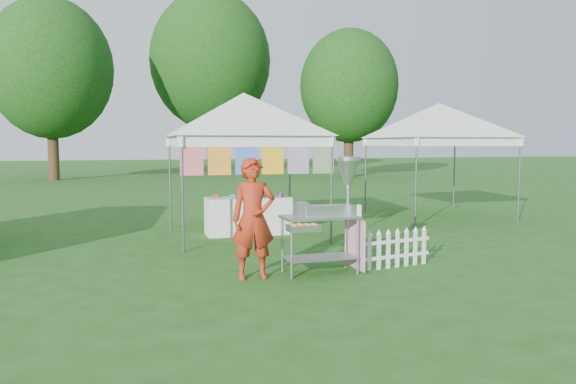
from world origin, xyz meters
name	(u,v)px	position (x,y,z in m)	size (l,w,h in m)	color
ground	(292,272)	(0.00, 0.00, 0.00)	(120.00, 120.00, 0.00)	#204F16
canopy_main	(244,93)	(0.00, 3.49, 2.99)	(4.24, 4.24, 3.45)	#59595E
canopy_right	(439,103)	(5.50, 5.00, 2.99)	(4.24, 4.24, 3.45)	#59595E
tree_left	(50,69)	(-6.00, 24.00, 5.83)	(6.40, 6.40, 9.53)	#312112
tree_mid	(211,61)	(3.00, 28.00, 7.14)	(7.60, 7.60, 11.52)	#312112
tree_right	(349,86)	(10.00, 22.00, 5.18)	(5.60, 5.60, 8.42)	#312112
donut_cart	(332,205)	(0.58, -0.16, 1.03)	(1.26, 0.87, 1.75)	gray
vendor	(253,219)	(-0.65, -0.22, 0.87)	(0.64, 0.42, 1.75)	#A22913
picket_fence	(397,249)	(1.70, -0.14, 0.29)	(1.24, 0.27, 0.56)	white
display_table	(248,216)	(0.13, 3.72, 0.40)	(1.80, 0.70, 0.80)	white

